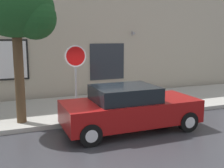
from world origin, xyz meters
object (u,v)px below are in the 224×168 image
(parked_car, at_px, (130,108))
(stop_sign, at_px, (76,66))
(street_tree, at_px, (19,12))
(fire_hydrant, at_px, (137,100))

(parked_car, bearing_deg, stop_sign, 126.66)
(stop_sign, bearing_deg, parked_car, -53.34)
(street_tree, bearing_deg, fire_hydrant, 1.79)
(fire_hydrant, distance_m, stop_sign, 2.78)
(street_tree, height_order, stop_sign, street_tree)
(parked_car, distance_m, street_tree, 4.55)
(fire_hydrant, relative_size, street_tree, 0.16)
(fire_hydrant, bearing_deg, stop_sign, 179.60)
(parked_car, height_order, stop_sign, stop_sign)
(street_tree, xyz_separation_m, stop_sign, (1.78, 0.15, -1.78))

